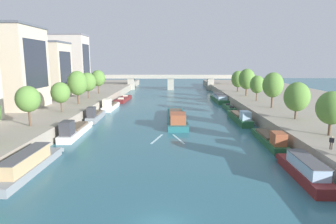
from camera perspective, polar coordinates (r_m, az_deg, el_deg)
name	(u,v)px	position (r m, az deg, el deg)	size (l,w,h in m)	color
quay_left	(36,105)	(84.43, -24.90, 1.32)	(36.00, 170.00, 2.55)	gray
quay_right	(305,105)	(83.65, 25.65, 1.19)	(36.00, 170.00, 2.55)	gray
barge_midriver	(177,117)	(61.50, 1.75, -1.10)	(4.40, 22.58, 2.94)	#23666B
wake_behind_barge	(168,139)	(47.95, -0.09, -5.41)	(5.60, 5.94, 0.03)	#A0CCD6
moored_boat_left_midway	(29,164)	(37.38, -26.08, -9.31)	(2.49, 14.18, 2.63)	gray
moored_boat_left_downstream	(75,130)	(52.52, -18.11, -3.46)	(2.62, 13.65, 3.36)	silver
moored_boat_left_end	(95,115)	(65.06, -14.34, -0.67)	(2.32, 11.21, 3.40)	gray
moored_boat_left_second	(110,106)	(78.48, -11.48, 1.22)	(2.63, 12.66, 3.30)	silver
moored_boat_left_gap_after	(124,99)	(95.19, -8.88, 2.60)	(3.43, 15.58, 2.14)	maroon
moored_boat_right_gap_after	(304,170)	(35.49, 25.59, -10.35)	(2.43, 11.46, 2.55)	maroon
moored_boat_right_end	(270,139)	(47.59, 19.67, -5.11)	(2.50, 13.20, 2.83)	#235633
moored_boat_right_far	(240,118)	(62.88, 14.16, -1.08)	(2.71, 14.11, 3.06)	#235633
moored_boat_right_upstream	(229,108)	(77.45, 12.14, 0.80)	(2.11, 10.27, 2.18)	#235633
moored_boat_right_downstream	(219,98)	(93.42, 10.25, 2.70)	(3.91, 16.50, 2.39)	#235633
tree_left_end_of_row	(28,99)	(50.47, -26.21, 2.33)	(3.81, 3.81, 6.48)	brown
tree_left_distant	(60,93)	(61.96, -20.71, 3.65)	(3.81, 3.81, 6.12)	brown
tree_left_far	(77,83)	(72.46, -17.66, 5.51)	(4.71, 4.71, 8.00)	brown
tree_left_by_lamp	(88,82)	(82.40, -15.78, 5.80)	(4.56, 4.56, 7.19)	brown
tree_left_midway	(98,78)	(94.24, -13.82, 6.58)	(4.49, 4.49, 7.47)	brown
tree_right_second	(332,108)	(45.57, 29.90, 0.70)	(4.11, 4.11, 6.27)	brown
tree_right_nearest	(297,97)	(55.74, 24.37, 2.79)	(4.44, 4.44, 6.68)	brown
tree_right_midway	(273,85)	(67.46, 20.24, 5.09)	(4.48, 4.48, 7.88)	brown
tree_right_far	(257,84)	(77.70, 17.39, 5.28)	(3.70, 3.70, 6.65)	brown
tree_right_past_mid	(247,79)	(88.24, 15.48, 6.37)	(4.76, 4.76, 8.10)	brown
tree_right_distant	(238,79)	(100.48, 13.83, 6.41)	(4.48, 4.48, 7.06)	brown
building_left_tall	(2,67)	(72.83, -30.26, 7.77)	(15.90, 13.22, 18.03)	beige
building_left_middle	(44,69)	(91.18, -23.50, 7.82)	(13.10, 11.05, 15.80)	beige
building_left_far_end	(67,63)	(108.07, -19.56, 9.27)	(14.32, 9.73, 19.40)	#BCB2A8
bridge_far	(171,80)	(129.33, 0.55, 6.34)	(59.74, 4.40, 6.65)	#ADA899
person_on_quay	(332,142)	(39.00, 29.89, -5.19)	(0.45, 0.36, 1.63)	#473D33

